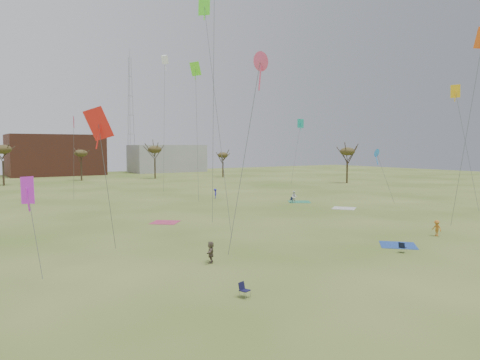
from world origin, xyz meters
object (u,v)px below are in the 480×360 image
camp_chair_left (245,293)px  camp_chair_center (403,249)px  camp_chair_right (292,201)px  radio_tower (130,114)px

camp_chair_left → camp_chair_center: 16.85m
camp_chair_right → radio_tower: (8.54, 94.52, 18.95)m
camp_chair_left → radio_tower: radio_tower is taller
camp_chair_left → camp_chair_right: same height
camp_chair_center → camp_chair_right: same height
camp_chair_left → camp_chair_right: (30.03, 32.08, 0.00)m
radio_tower → camp_chair_right: bearing=-95.2°
camp_chair_center → radio_tower: bearing=-24.7°
camp_chair_left → camp_chair_right: size_ratio=1.00×
camp_chair_center → camp_chair_right: 32.83m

